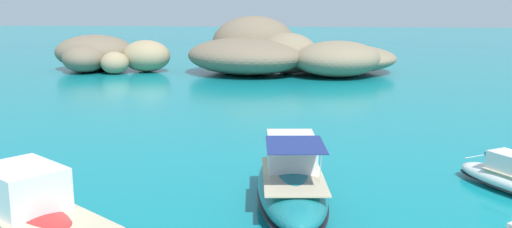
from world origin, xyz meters
name	(u,v)px	position (x,y,z in m)	size (l,w,h in m)	color
islet_large	(282,53)	(-1.71, 56.78, 2.41)	(32.65, 25.30, 7.11)	#84755B
islet_small	(102,54)	(-25.45, 56.28, 2.14)	(17.75, 13.03, 4.63)	#756651
motorboat_red	(32,227)	(-7.24, 3.13, 1.05)	(10.44, 8.91, 3.13)	red
motorboat_teal	(292,182)	(1.52, 9.17, 1.00)	(4.12, 10.36, 3.16)	#19727A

